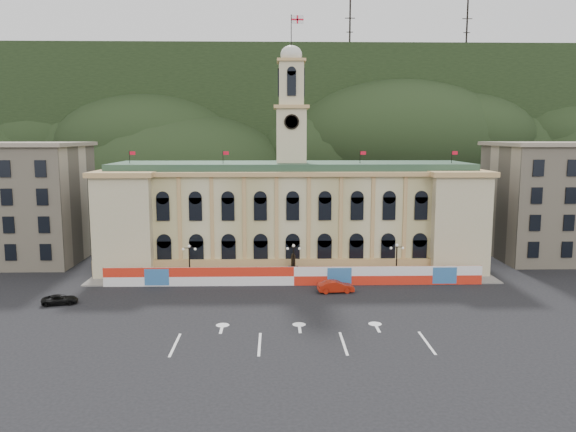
{
  "coord_description": "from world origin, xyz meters",
  "views": [
    {
      "loc": [
        -2.53,
        -57.01,
        19.65
      ],
      "look_at": [
        -0.72,
        18.0,
        8.84
      ],
      "focal_mm": 35.0,
      "sensor_mm": 36.0,
      "label": 1
    }
  ],
  "objects_px": {
    "statue": "(293,271)",
    "black_suv": "(60,300)",
    "lamp_center": "(293,259)",
    "red_sedan": "(336,287)"
  },
  "relations": [
    {
      "from": "lamp_center",
      "to": "black_suv",
      "type": "bearing_deg",
      "value": -160.75
    },
    {
      "from": "statue",
      "to": "red_sedan",
      "type": "bearing_deg",
      "value": -51.54
    },
    {
      "from": "statue",
      "to": "lamp_center",
      "type": "distance_m",
      "value": 2.14
    },
    {
      "from": "red_sedan",
      "to": "black_suv",
      "type": "xyz_separation_m",
      "value": [
        -32.91,
        -4.2,
        -0.2
      ]
    },
    {
      "from": "lamp_center",
      "to": "black_suv",
      "type": "distance_m",
      "value": 29.5
    },
    {
      "from": "statue",
      "to": "black_suv",
      "type": "xyz_separation_m",
      "value": [
        -27.75,
        -10.69,
        -0.62
      ]
    },
    {
      "from": "statue",
      "to": "black_suv",
      "type": "bearing_deg",
      "value": -158.93
    },
    {
      "from": "statue",
      "to": "red_sedan",
      "type": "distance_m",
      "value": 8.3
    },
    {
      "from": "red_sedan",
      "to": "lamp_center",
      "type": "bearing_deg",
      "value": 38.14
    },
    {
      "from": "lamp_center",
      "to": "red_sedan",
      "type": "bearing_deg",
      "value": -46.81
    }
  ]
}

